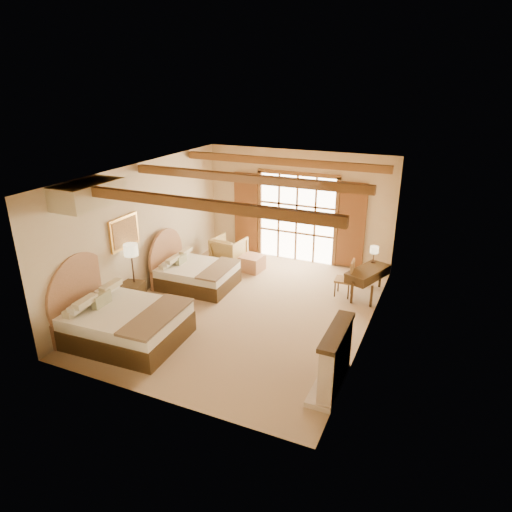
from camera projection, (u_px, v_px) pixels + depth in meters
The scene contains 19 objects.
floor at pixel (246, 309), 10.65m from camera, with size 7.00×7.00×0.00m, color tan.
wall_back at pixel (298, 206), 13.04m from camera, with size 5.50×5.50×0.00m, color beige.
wall_left at pixel (144, 229), 11.10m from camera, with size 7.00×7.00×0.00m, color beige.
wall_right at pixel (371, 264), 9.02m from camera, with size 7.00×7.00×0.00m, color beige.
ceiling at pixel (245, 173), 9.48m from camera, with size 7.00×7.00×0.00m, color #B77A40.
ceiling_beams at pixel (245, 178), 9.52m from camera, with size 5.39×4.60×0.18m, color brown, non-canonical shape.
french_doors at pixel (297, 219), 13.12m from camera, with size 3.95×0.08×2.60m.
fireplace at pixel (334, 362), 7.78m from camera, with size 0.46×1.40×1.16m.
painting at pixel (125, 232), 10.39m from camera, with size 0.06×0.95×0.75m.
canopy_valance at pixel (88, 194), 8.78m from camera, with size 0.70×1.40×0.45m, color beige.
bed_near at pixel (118, 318), 9.31m from camera, with size 2.37×1.83×1.51m.
bed_far at pixel (192, 272), 11.75m from camera, with size 1.93×1.48×1.24m.
nightstand at pixel (133, 295), 10.68m from camera, with size 0.49×0.49×0.59m, color #42311A.
floor_lamp at pixel (131, 254), 10.41m from camera, with size 0.32×0.32×1.52m.
armchair at pixel (229, 250), 13.16m from camera, with size 0.84×0.86×0.78m, color tan.
ottoman at pixel (252, 263), 12.71m from camera, with size 0.59×0.59×0.43m, color tan.
desk at pixel (367, 281), 11.22m from camera, with size 0.97×1.40×0.69m.
desk_chair at pixel (344, 284), 11.21m from camera, with size 0.44×0.44×0.95m.
desk_lamp at pixel (374, 250), 11.39m from camera, with size 0.21×0.21×0.42m.
Camera 1 is at (4.05, -8.55, 5.05)m, focal length 32.00 mm.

